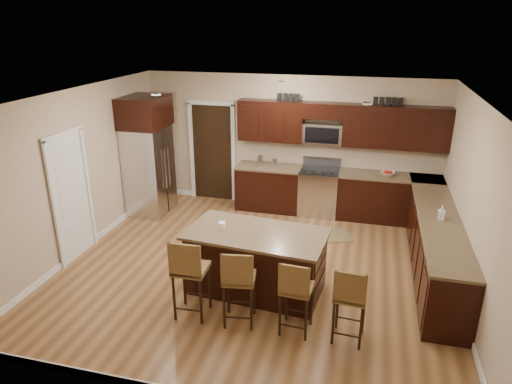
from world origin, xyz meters
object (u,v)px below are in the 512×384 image
(stool_left, at_px, (189,270))
(stool_extra, at_px, (350,297))
(island, at_px, (256,263))
(stool_mid, at_px, (238,279))
(stool_right, at_px, (296,289))
(refrigerator, at_px, (148,155))
(range, at_px, (319,191))

(stool_left, height_order, stool_extra, stool_left)
(island, height_order, stool_mid, stool_mid)
(island, height_order, stool_extra, stool_extra)
(stool_right, bearing_deg, stool_extra, 3.86)
(stool_mid, distance_m, refrigerator, 4.19)
(refrigerator, bearing_deg, island, -39.23)
(stool_mid, bearing_deg, island, 80.37)
(range, distance_m, stool_extra, 3.96)
(island, bearing_deg, stool_right, -44.40)
(refrigerator, height_order, stool_extra, refrigerator)
(stool_left, height_order, refrigerator, refrigerator)
(island, relative_size, refrigerator, 0.87)
(range, distance_m, stool_mid, 3.91)
(stool_mid, relative_size, stool_extra, 1.05)
(island, bearing_deg, refrigerator, 146.19)
(range, height_order, stool_left, stool_left)
(range, xyz_separation_m, stool_left, (-1.20, -3.87, 0.24))
(stool_left, distance_m, stool_right, 1.38)
(stool_left, relative_size, stool_extra, 1.11)
(stool_left, xyz_separation_m, stool_right, (1.38, 0.01, -0.07))
(stool_mid, height_order, stool_extra, stool_mid)
(island, distance_m, stool_right, 1.12)
(stool_left, relative_size, refrigerator, 0.48)
(refrigerator, bearing_deg, range, 13.01)
(stool_extra, bearing_deg, island, 152.14)
(island, bearing_deg, stool_left, -123.00)
(refrigerator, xyz_separation_m, stool_extra, (4.13, -3.10, -0.57))
(range, height_order, stool_extra, range)
(refrigerator, bearing_deg, stool_right, -41.71)
(range, xyz_separation_m, stool_extra, (0.83, -3.87, 0.16))
(island, distance_m, refrigerator, 3.66)
(island, distance_m, stool_extra, 1.61)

